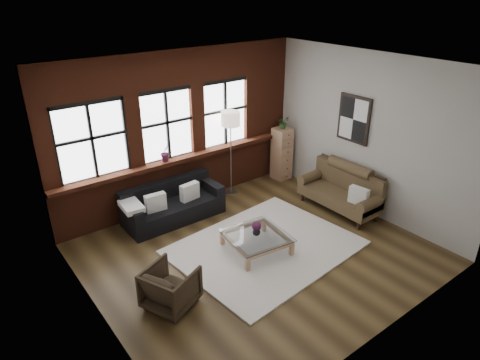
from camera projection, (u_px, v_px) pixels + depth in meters
floor at (256, 252)px, 7.54m from camera, size 5.50×5.50×0.00m
ceiling at (260, 68)px, 6.18m from camera, size 5.50×5.50×0.00m
wall_back at (179, 130)px, 8.66m from camera, size 5.50×0.00×5.50m
wall_front at (392, 236)px, 5.07m from camera, size 5.50×0.00×5.50m
wall_left at (89, 222)px, 5.35m from camera, size 0.00×5.00×5.00m
wall_right at (366, 135)px, 8.38m from camera, size 0.00×5.00×5.00m
brick_backwall at (181, 130)px, 8.62m from camera, size 5.50×0.12×3.20m
sill_ledge at (185, 157)px, 8.79m from camera, size 5.50×0.30×0.08m
window_left at (92, 142)px, 7.57m from camera, size 1.38×0.10×1.50m
window_mid at (167, 126)px, 8.40m from camera, size 1.38×0.10×1.50m
window_right at (225, 114)px, 9.17m from camera, size 1.38×0.10×1.50m
wall_poster at (354, 119)px, 8.47m from camera, size 0.05×0.74×0.94m
shag_rug at (265, 247)px, 7.65m from camera, size 3.26×2.67×0.03m
dark_sofa at (173, 203)px, 8.45m from camera, size 1.97×0.80×0.71m
pillow_a at (156, 202)px, 8.06m from camera, size 0.41×0.17×0.34m
pillow_b at (190, 192)px, 8.47m from camera, size 0.41×0.19×0.34m
vintage_settee at (339, 190)px, 8.71m from camera, size 0.78×1.76×0.94m
pillow_settee at (359, 196)px, 8.23m from camera, size 0.19×0.40×0.34m
armchair at (171, 287)px, 6.19m from camera, size 0.91×0.90×0.63m
coffee_table at (256, 243)px, 7.51m from camera, size 1.13×1.13×0.34m
vase at (256, 231)px, 7.41m from camera, size 0.17×0.17×0.14m
flowers at (257, 226)px, 7.36m from camera, size 0.16×0.16×0.16m
drawer_chest at (282, 154)px, 10.12m from camera, size 0.38×0.38×1.24m
potted_plant_top at (283, 122)px, 9.79m from camera, size 0.27×0.24×0.29m
floor_lamp at (231, 151)px, 9.22m from camera, size 0.40×0.40×2.03m
sill_plant at (165, 152)px, 8.43m from camera, size 0.25×0.22×0.38m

